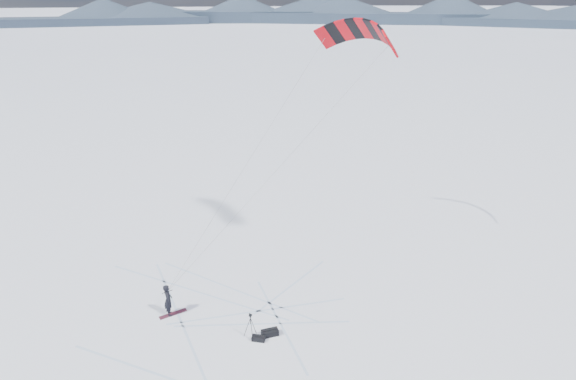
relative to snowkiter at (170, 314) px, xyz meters
name	(u,v)px	position (x,y,z in m)	size (l,w,h in m)	color
ground	(209,332)	(1.46, -2.16, 0.00)	(1800.00, 1800.00, 0.00)	white
horizon_hills	(204,276)	(1.46, -2.16, 3.12)	(704.00, 704.00, 8.04)	#212C3D
snow_tracks	(203,343)	(1.05, -2.80, 0.00)	(17.62, 14.39, 0.01)	#ABBED8
snowkiter	(170,314)	(0.00, 0.00, 0.00)	(0.63, 0.41, 1.72)	black
snowboard	(173,314)	(0.16, -0.05, 0.02)	(1.41, 0.26, 0.04)	maroon
tripod	(251,322)	(3.23, -3.25, 0.82)	(0.63, 0.58, 1.28)	black
gear_bag_a	(270,333)	(4.10, -3.50, 0.16)	(0.82, 0.43, 0.36)	black
gear_bag_b	(259,338)	(3.48, -3.63, 0.12)	(0.68, 0.59, 0.28)	black
power_kite	(359,35)	(11.82, 2.70, 12.99)	(13.11, 5.77, 12.56)	red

